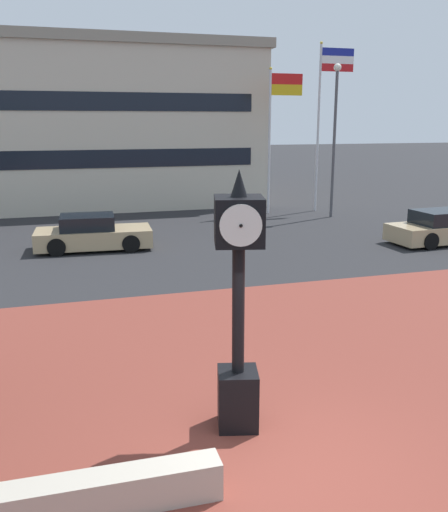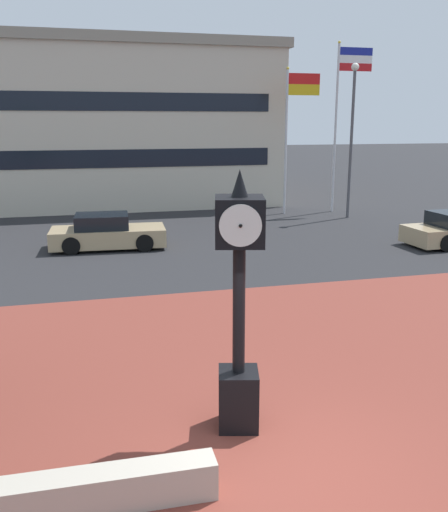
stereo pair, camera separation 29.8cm
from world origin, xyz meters
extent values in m
plane|color=#262628|center=(0.00, 0.00, 0.00)|extent=(200.00, 200.00, 0.00)
cube|color=brown|center=(0.00, 2.18, 0.00)|extent=(44.00, 12.37, 0.01)
cube|color=#ADA393|center=(-2.72, -0.03, 0.25)|extent=(3.21, 0.45, 0.50)
cube|color=black|center=(-0.41, 1.38, 0.46)|extent=(0.73, 0.73, 0.92)
cylinder|color=black|center=(-0.41, 1.38, 1.90)|extent=(0.19, 0.19, 1.97)
cube|color=black|center=(-0.41, 1.38, 3.23)|extent=(0.83, 0.83, 0.69)
cylinder|color=white|center=(-0.33, 1.73, 3.23)|extent=(0.57, 0.17, 0.58)
sphere|color=black|center=(-0.32, 1.75, 3.23)|extent=(0.05, 0.05, 0.05)
cylinder|color=white|center=(-0.50, 1.03, 3.23)|extent=(0.57, 0.17, 0.58)
sphere|color=black|center=(-0.50, 1.01, 3.23)|extent=(0.05, 0.05, 0.05)
cone|color=black|center=(-0.41, 1.38, 3.77)|extent=(0.24, 0.24, 0.39)
cube|color=tan|center=(-1.70, 14.58, 0.44)|extent=(4.26, 2.04, 0.64)
cube|color=black|center=(-1.91, 14.59, 1.00)|extent=(2.00, 1.66, 0.56)
cylinder|color=black|center=(-0.37, 15.34, 0.32)|extent=(0.65, 0.26, 0.64)
cylinder|color=black|center=(-0.47, 13.67, 0.32)|extent=(0.65, 0.26, 0.64)
cylinder|color=black|center=(-2.94, 15.50, 0.32)|extent=(0.65, 0.26, 0.64)
cylinder|color=black|center=(-3.04, 13.82, 0.32)|extent=(0.65, 0.26, 0.64)
cube|color=tan|center=(11.49, 11.84, 0.44)|extent=(4.64, 1.99, 0.64)
cube|color=black|center=(11.27, 11.83, 1.00)|extent=(2.17, 1.62, 0.56)
cylinder|color=black|center=(10.04, 12.59, 0.32)|extent=(0.65, 0.25, 0.64)
cylinder|color=black|center=(10.12, 10.95, 0.32)|extent=(0.65, 0.25, 0.64)
cylinder|color=silver|center=(7.44, 20.53, 3.52)|extent=(0.12, 0.12, 7.03)
sphere|color=gold|center=(7.44, 20.53, 7.09)|extent=(0.14, 0.14, 0.14)
cube|color=red|center=(8.32, 20.53, 6.62)|extent=(1.64, 0.02, 0.52)
cube|color=gold|center=(8.32, 20.53, 6.11)|extent=(1.64, 0.02, 0.52)
cylinder|color=silver|center=(10.09, 20.53, 4.15)|extent=(0.12, 0.12, 8.31)
sphere|color=gold|center=(10.09, 20.53, 8.37)|extent=(0.14, 0.14, 0.14)
cube|color=navy|center=(11.04, 20.53, 7.97)|extent=(1.76, 0.02, 0.37)
cube|color=white|center=(11.04, 20.53, 7.60)|extent=(1.76, 0.02, 0.37)
cube|color=red|center=(11.04, 20.53, 7.22)|extent=(1.76, 0.02, 0.37)
cube|color=beige|center=(-2.45, 30.34, 4.16)|extent=(21.45, 15.36, 8.32)
cube|color=gray|center=(-2.45, 30.34, 8.57)|extent=(21.88, 15.67, 0.50)
cube|color=black|center=(-2.45, 22.64, 2.77)|extent=(19.31, 0.04, 0.90)
cube|color=black|center=(-2.45, 22.64, 5.55)|extent=(19.31, 0.04, 0.90)
cylinder|color=#4C4C51|center=(9.99, 18.54, 3.44)|extent=(0.14, 0.14, 6.89)
sphere|color=white|center=(9.99, 18.54, 7.04)|extent=(0.36, 0.36, 0.36)
camera|label=1|loc=(-2.84, -6.04, 4.61)|focal=39.09mm
camera|label=2|loc=(-2.55, -6.12, 4.61)|focal=39.09mm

